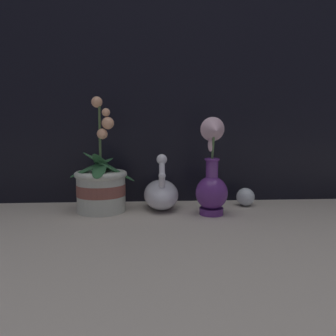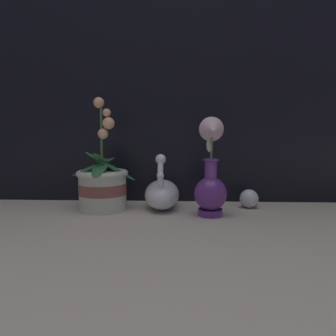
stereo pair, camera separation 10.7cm
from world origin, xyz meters
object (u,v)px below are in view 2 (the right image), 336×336
swan_figurine (162,193)px  glass_sphere (249,199)px  orchid_potted_plant (103,184)px  blue_vase (211,180)px

swan_figurine → glass_sphere: swan_figurine is taller
glass_sphere → orchid_potted_plant: bearing=-174.8°
swan_figurine → glass_sphere: bearing=3.7°
orchid_potted_plant → swan_figurine: (0.20, 0.03, -0.03)m
glass_sphere → swan_figurine: bearing=-176.3°
swan_figurine → blue_vase: (0.16, -0.09, 0.06)m
orchid_potted_plant → glass_sphere: size_ratio=5.81×
swan_figurine → blue_vase: bearing=-31.0°
blue_vase → glass_sphere: blue_vase is taller
orchid_potted_plant → glass_sphere: bearing=5.2°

